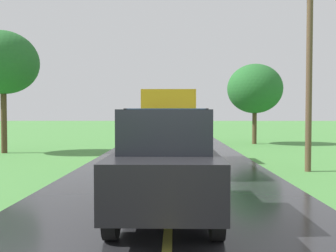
{
  "coord_description": "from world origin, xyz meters",
  "views": [
    {
      "loc": [
        0.1,
        -4.05,
        1.92
      ],
      "look_at": [
        -0.19,
        11.82,
        1.4
      ],
      "focal_mm": 38.18,
      "sensor_mm": 36.0,
      "label": 1
    }
  ],
  "objects": [
    {
      "name": "banana_truck_near",
      "position": [
        -0.13,
        9.31,
        1.46
      ],
      "size": [
        2.38,
        5.82,
        2.8
      ],
      "color": "#2D2D30",
      "rests_on": "road_surface"
    },
    {
      "name": "roadside_tree_mid_right",
      "position": [
        5.29,
        19.15,
        3.57
      ],
      "size": [
        3.53,
        3.53,
        5.17
      ],
      "color": "#4C3823",
      "rests_on": "ground"
    },
    {
      "name": "utility_pole_roadside",
      "position": [
        4.59,
        7.97,
        3.72
      ],
      "size": [
        2.28,
        0.2,
        6.8
      ],
      "color": "brown",
      "rests_on": "ground"
    },
    {
      "name": "roadside_tree_near_left",
      "position": [
        -8.35,
        13.46,
        4.46
      ],
      "size": [
        3.44,
        3.44,
        6.03
      ],
      "color": "#4C3823",
      "rests_on": "ground"
    },
    {
      "name": "following_car",
      "position": [
        -0.05,
        2.35,
        1.07
      ],
      "size": [
        1.74,
        4.1,
        1.92
      ],
      "color": "black",
      "rests_on": "road_surface"
    }
  ]
}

